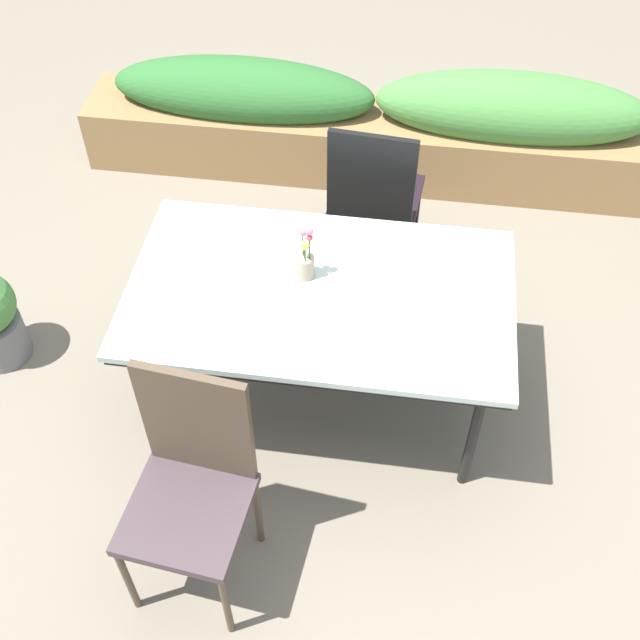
{
  "coord_description": "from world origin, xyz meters",
  "views": [
    {
      "loc": [
        0.28,
        -2.17,
        3.03
      ],
      "look_at": [
        -0.03,
        0.02,
        0.54
      ],
      "focal_mm": 44.71,
      "sensor_mm": 36.0,
      "label": 1
    }
  ],
  "objects": [
    {
      "name": "ground_plane",
      "position": [
        0.0,
        0.0,
        0.0
      ],
      "size": [
        12.0,
        12.0,
        0.0
      ],
      "primitive_type": "plane",
      "color": "#756B5B"
    },
    {
      "name": "planter_box",
      "position": [
        0.06,
        1.77,
        0.32
      ],
      "size": [
        3.4,
        0.48,
        0.7
      ],
      "color": "olive",
      "rests_on": "ground"
    },
    {
      "name": "flower_vase",
      "position": [
        -0.1,
        0.09,
        0.81
      ],
      "size": [
        0.08,
        0.08,
        0.26
      ],
      "color": "tan",
      "rests_on": "dining_table"
    },
    {
      "name": "chair_near_left",
      "position": [
        -0.37,
        -0.81,
        0.57
      ],
      "size": [
        0.46,
        0.46,
        1.03
      ],
      "rotation": [
        0.0,
        0.0,
        3.03
      ],
      "color": "#423439",
      "rests_on": "ground"
    },
    {
      "name": "chair_far_side",
      "position": [
        0.12,
        0.84,
        0.55
      ],
      "size": [
        0.47,
        0.47,
        0.98
      ],
      "rotation": [
        0.0,
        0.0,
        -0.09
      ],
      "color": "black",
      "rests_on": "ground"
    },
    {
      "name": "dining_table",
      "position": [
        -0.03,
        0.02,
        0.68
      ],
      "size": [
        1.55,
        0.92,
        0.73
      ],
      "color": "#B2C6C1",
      "rests_on": "ground"
    }
  ]
}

